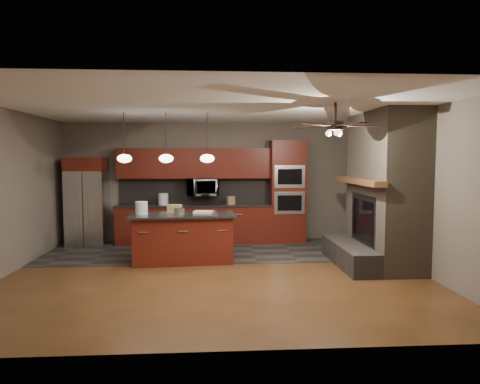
{
  "coord_description": "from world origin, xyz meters",
  "views": [
    {
      "loc": [
        -0.06,
        -7.21,
        1.96
      ],
      "look_at": [
        0.45,
        0.6,
        1.35
      ],
      "focal_mm": 32.0,
      "sensor_mm": 36.0,
      "label": 1
    }
  ],
  "objects": [
    {
      "name": "pendant_right",
      "position": [
        -0.15,
        0.7,
        1.96
      ],
      "size": [
        0.26,
        0.26,
        0.92
      ],
      "color": "black",
      "rests_on": "ceiling"
    },
    {
      "name": "refrigerator",
      "position": [
        -2.88,
        2.62,
        0.99
      ],
      "size": [
        0.84,
        0.75,
        1.98
      ],
      "color": "silver",
      "rests_on": "ground"
    },
    {
      "name": "left_wall",
      "position": [
        -3.5,
        0.0,
        1.4
      ],
      "size": [
        0.02,
        6.0,
        2.8
      ],
      "primitive_type": "cube",
      "color": "#6B6156",
      "rests_on": "ground"
    },
    {
      "name": "oven_tower",
      "position": [
        1.7,
        2.69,
        1.19
      ],
      "size": [
        0.8,
        0.63,
        2.38
      ],
      "color": "#56130F",
      "rests_on": "ground"
    },
    {
      "name": "right_wall",
      "position": [
        3.5,
        0.0,
        1.4
      ],
      "size": [
        0.02,
        6.0,
        2.8
      ],
      "primitive_type": "cube",
      "color": "#6B6156",
      "rests_on": "ground"
    },
    {
      "name": "cardboard_box",
      "position": [
        -0.78,
        1.0,
        1.0
      ],
      "size": [
        0.29,
        0.24,
        0.16
      ],
      "primitive_type": "cube",
      "rotation": [
        0.0,
        0.0,
        -0.26
      ],
      "color": "#A58A55",
      "rests_on": "kitchen_island"
    },
    {
      "name": "ceiling",
      "position": [
        0.0,
        0.0,
        2.8
      ],
      "size": [
        7.0,
        6.0,
        0.02
      ],
      "primitive_type": "cube",
      "color": "white",
      "rests_on": "back_wall"
    },
    {
      "name": "slate_tile_patch",
      "position": [
        0.0,
        1.8,
        0.01
      ],
      "size": [
        7.0,
        2.4,
        0.01
      ],
      "primitive_type": "cube",
      "color": "#373431",
      "rests_on": "ground"
    },
    {
      "name": "counter_bucket",
      "position": [
        -1.19,
        2.7,
        1.03
      ],
      "size": [
        0.3,
        0.3,
        0.26
      ],
      "primitive_type": "cylinder",
      "rotation": [
        0.0,
        0.0,
        0.39
      ],
      "color": "white",
      "rests_on": "back_cabinetry"
    },
    {
      "name": "paint_can",
      "position": [
        -0.67,
        0.7,
        0.98
      ],
      "size": [
        0.21,
        0.21,
        0.12
      ],
      "primitive_type": "cylinder",
      "rotation": [
        0.0,
        0.0,
        0.16
      ],
      "color": "#B5B6BA",
      "rests_on": "kitchen_island"
    },
    {
      "name": "ground",
      "position": [
        0.0,
        0.0,
        0.0
      ],
      "size": [
        7.0,
        7.0,
        0.0
      ],
      "primitive_type": "plane",
      "color": "brown",
      "rests_on": "ground"
    },
    {
      "name": "white_bucket",
      "position": [
        -1.37,
        0.78,
        1.04
      ],
      "size": [
        0.28,
        0.28,
        0.24
      ],
      "primitive_type": "cylinder",
      "rotation": [
        0.0,
        0.0,
        -0.26
      ],
      "color": "silver",
      "rests_on": "kitchen_island"
    },
    {
      "name": "pendant_left",
      "position": [
        -1.65,
        0.7,
        1.96
      ],
      "size": [
        0.26,
        0.26,
        0.92
      ],
      "color": "black",
      "rests_on": "ceiling"
    },
    {
      "name": "kitchen_island",
      "position": [
        -0.62,
        0.84,
        0.47
      ],
      "size": [
        2.03,
        1.04,
        0.92
      ],
      "rotation": [
        0.0,
        0.0,
        0.08
      ],
      "color": "#56130F",
      "rests_on": "ground"
    },
    {
      "name": "microwave",
      "position": [
        -0.27,
        2.75,
        1.3
      ],
      "size": [
        0.73,
        0.41,
        0.5
      ],
      "primitive_type": "imported",
      "color": "silver",
      "rests_on": "back_cabinetry"
    },
    {
      "name": "counter_box",
      "position": [
        0.37,
        2.65,
        0.99
      ],
      "size": [
        0.2,
        0.18,
        0.19
      ],
      "primitive_type": "cube",
      "rotation": [
        0.0,
        0.0,
        0.31
      ],
      "color": "#94764C",
      "rests_on": "back_cabinetry"
    },
    {
      "name": "back_wall",
      "position": [
        0.0,
        3.0,
        1.4
      ],
      "size": [
        7.0,
        0.02,
        2.8
      ],
      "primitive_type": "cube",
      "color": "#6B6156",
      "rests_on": "ground"
    },
    {
      "name": "ceiling_fan",
      "position": [
        1.8,
        -0.8,
        2.46
      ],
      "size": [
        1.27,
        1.33,
        0.41
      ],
      "color": "black",
      "rests_on": "ceiling"
    },
    {
      "name": "pendant_center",
      "position": [
        -0.9,
        0.7,
        1.96
      ],
      "size": [
        0.26,
        0.26,
        0.92
      ],
      "color": "black",
      "rests_on": "ceiling"
    },
    {
      "name": "fireplace_column",
      "position": [
        3.04,
        0.4,
        1.3
      ],
      "size": [
        1.3,
        2.1,
        2.8
      ],
      "color": "brown",
      "rests_on": "ground"
    },
    {
      "name": "back_cabinetry",
      "position": [
        -0.48,
        2.74,
        0.89
      ],
      "size": [
        3.59,
        0.64,
        2.2
      ],
      "color": "#56130F",
      "rests_on": "ground"
    },
    {
      "name": "paint_tray",
      "position": [
        -0.23,
        0.98,
        0.94
      ],
      "size": [
        0.4,
        0.32,
        0.04
      ],
      "primitive_type": "cube",
      "rotation": [
        0.0,
        0.0,
        -0.2
      ],
      "color": "white",
      "rests_on": "kitchen_island"
    }
  ]
}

